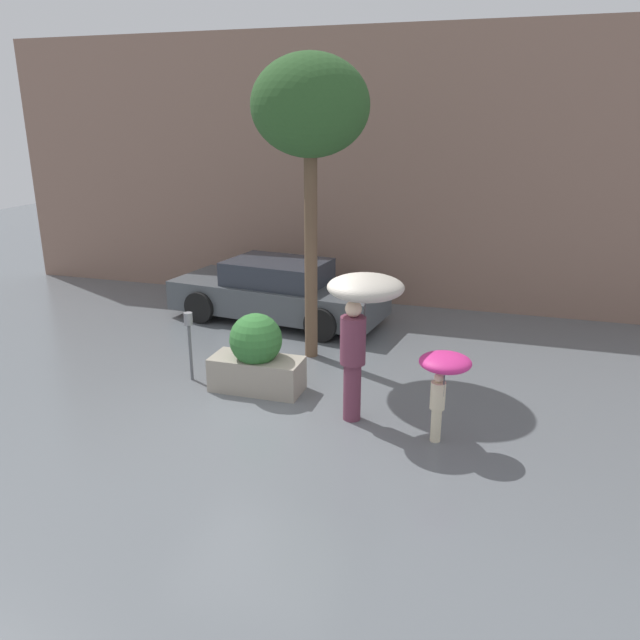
# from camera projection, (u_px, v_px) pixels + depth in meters

# --- Properties ---
(ground_plane) EXTENTS (40.00, 40.00, 0.00)m
(ground_plane) POSITION_uv_depth(u_px,v_px,m) (259.00, 419.00, 9.00)
(ground_plane) COLOR slate
(building_facade) EXTENTS (18.00, 0.30, 6.00)m
(building_facade) POSITION_uv_depth(u_px,v_px,m) (366.00, 171.00, 13.97)
(building_facade) COLOR #8C6B5B
(building_facade) RESTS_ON ground
(planter_box) EXTENTS (1.45, 0.83, 1.27)m
(planter_box) POSITION_uv_depth(u_px,v_px,m) (256.00, 356.00, 9.79)
(planter_box) COLOR #9E9384
(planter_box) RESTS_ON ground
(person_adult) EXTENTS (1.05, 1.05, 2.13)m
(person_adult) POSITION_uv_depth(u_px,v_px,m) (362.00, 308.00, 8.51)
(person_adult) COLOR brown
(person_adult) RESTS_ON ground
(person_child) EXTENTS (0.68, 0.68, 1.27)m
(person_child) POSITION_uv_depth(u_px,v_px,m) (444.00, 371.00, 8.03)
(person_child) COLOR beige
(person_child) RESTS_ON ground
(parked_car_near) EXTENTS (4.71, 2.38, 1.29)m
(parked_car_near) POSITION_uv_depth(u_px,v_px,m) (278.00, 292.00, 13.26)
(parked_car_near) COLOR #4C5156
(parked_car_near) RESTS_ON ground
(street_tree) EXTENTS (1.94, 1.94, 5.16)m
(street_tree) POSITION_uv_depth(u_px,v_px,m) (310.00, 110.00, 10.09)
(street_tree) COLOR brown
(street_tree) RESTS_ON ground
(parking_meter) EXTENTS (0.14, 0.14, 1.16)m
(parking_meter) POSITION_uv_depth(u_px,v_px,m) (189.00, 332.00, 10.10)
(parking_meter) COLOR #595B60
(parking_meter) RESTS_ON ground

